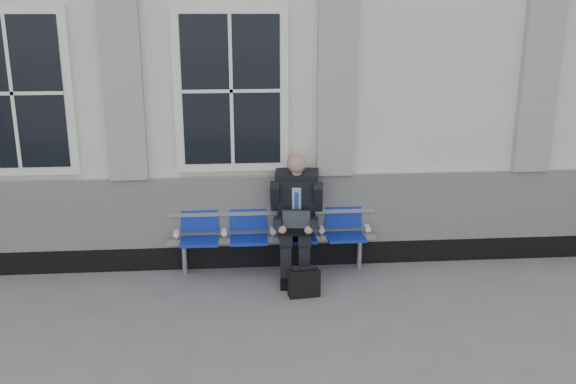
{
  "coord_description": "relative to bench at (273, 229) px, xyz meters",
  "views": [
    {
      "loc": [
        0.39,
        -6.18,
        3.23
      ],
      "look_at": [
        0.98,
        0.9,
        1.15
      ],
      "focal_mm": 40.0,
      "sensor_mm": 36.0,
      "label": 1
    }
  ],
  "objects": [
    {
      "name": "ground",
      "position": [
        -0.82,
        -1.32,
        -0.55
      ],
      "size": [
        70.0,
        70.0,
        0.0
      ],
      "primitive_type": "plane",
      "color": "slate",
      "rests_on": "ground"
    },
    {
      "name": "station_building",
      "position": [
        -0.84,
        2.15,
        1.67
      ],
      "size": [
        14.4,
        4.4,
        4.49
      ],
      "color": "silver",
      "rests_on": "ground"
    },
    {
      "name": "bench",
      "position": [
        0.0,
        0.0,
        0.0
      ],
      "size": [
        2.6,
        0.47,
        0.91
      ],
      "color": "#9EA0A3",
      "rests_on": "ground"
    },
    {
      "name": "briefcase",
      "position": [
        0.31,
        -0.79,
        -0.38
      ],
      "size": [
        0.37,
        0.19,
        0.36
      ],
      "color": "black",
      "rests_on": "ground"
    },
    {
      "name": "businessman",
      "position": [
        0.28,
        -0.14,
        0.26
      ],
      "size": [
        0.67,
        0.9,
        1.53
      ],
      "color": "black",
      "rests_on": "ground"
    }
  ]
}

